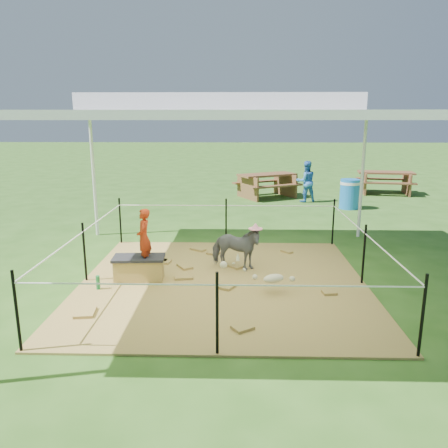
{
  "coord_description": "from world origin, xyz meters",
  "views": [
    {
      "loc": [
        0.19,
        -6.71,
        2.6
      ],
      "look_at": [
        0.0,
        0.6,
        0.85
      ],
      "focal_mm": 35.0,
      "sensor_mm": 36.0,
      "label": 1
    }
  ],
  "objects_px": {
    "woman": "(144,231)",
    "picnic_table_near": "(267,186)",
    "straw_bale": "(139,269)",
    "pony": "(235,248)",
    "distant_person": "(306,182)",
    "green_bottle": "(98,282)",
    "trash_barrel": "(349,194)",
    "foal": "(274,277)",
    "picnic_table_far": "(385,183)"
  },
  "relations": [
    {
      "from": "foal",
      "to": "picnic_table_far",
      "type": "xyz_separation_m",
      "value": [
        4.79,
        9.47,
        0.11
      ]
    },
    {
      "from": "foal",
      "to": "picnic_table_near",
      "type": "xyz_separation_m",
      "value": [
        0.49,
        8.58,
        0.12
      ]
    },
    {
      "from": "foal",
      "to": "distant_person",
      "type": "bearing_deg",
      "value": 53.2
    },
    {
      "from": "woman",
      "to": "picnic_table_near",
      "type": "xyz_separation_m",
      "value": [
        2.55,
        8.07,
        -0.44
      ]
    },
    {
      "from": "woman",
      "to": "foal",
      "type": "xyz_separation_m",
      "value": [
        2.07,
        -0.51,
        -0.56
      ]
    },
    {
      "from": "pony",
      "to": "distant_person",
      "type": "relative_size",
      "value": 0.69
    },
    {
      "from": "trash_barrel",
      "to": "picnic_table_near",
      "type": "bearing_deg",
      "value": 140.76
    },
    {
      "from": "trash_barrel",
      "to": "foal",
      "type": "bearing_deg",
      "value": -112.83
    },
    {
      "from": "pony",
      "to": "picnic_table_far",
      "type": "height_order",
      "value": "pony"
    },
    {
      "from": "woman",
      "to": "pony",
      "type": "relative_size",
      "value": 1.03
    },
    {
      "from": "trash_barrel",
      "to": "distant_person",
      "type": "distance_m",
      "value": 1.58
    },
    {
      "from": "straw_bale",
      "to": "picnic_table_near",
      "type": "bearing_deg",
      "value": 71.81
    },
    {
      "from": "green_bottle",
      "to": "picnic_table_near",
      "type": "distance_m",
      "value": 9.11
    },
    {
      "from": "trash_barrel",
      "to": "distant_person",
      "type": "bearing_deg",
      "value": 136.35
    },
    {
      "from": "trash_barrel",
      "to": "distant_person",
      "type": "xyz_separation_m",
      "value": [
        -1.13,
        1.08,
        0.22
      ]
    },
    {
      "from": "straw_bale",
      "to": "distant_person",
      "type": "height_order",
      "value": "distant_person"
    },
    {
      "from": "straw_bale",
      "to": "green_bottle",
      "type": "relative_size",
      "value": 3.6
    },
    {
      "from": "foal",
      "to": "picnic_table_far",
      "type": "relative_size",
      "value": 0.48
    },
    {
      "from": "green_bottle",
      "to": "pony",
      "type": "xyz_separation_m",
      "value": [
        2.13,
        1.0,
        0.28
      ]
    },
    {
      "from": "foal",
      "to": "trash_barrel",
      "type": "xyz_separation_m",
      "value": [
        2.81,
        6.68,
        0.16
      ]
    },
    {
      "from": "picnic_table_far",
      "to": "straw_bale",
      "type": "bearing_deg",
      "value": -118.31
    },
    {
      "from": "green_bottle",
      "to": "picnic_table_far",
      "type": "distance_m",
      "value": 12.04
    },
    {
      "from": "foal",
      "to": "straw_bale",
      "type": "bearing_deg",
      "value": 142.1
    },
    {
      "from": "woman",
      "to": "green_bottle",
      "type": "bearing_deg",
      "value": -59.19
    },
    {
      "from": "foal",
      "to": "picnic_table_far",
      "type": "bearing_deg",
      "value": 38.6
    },
    {
      "from": "straw_bale",
      "to": "trash_barrel",
      "type": "height_order",
      "value": "trash_barrel"
    },
    {
      "from": "straw_bale",
      "to": "trash_barrel",
      "type": "distance_m",
      "value": 7.93
    },
    {
      "from": "woman",
      "to": "picnic_table_far",
      "type": "bearing_deg",
      "value": 138.71
    },
    {
      "from": "picnic_table_near",
      "to": "picnic_table_far",
      "type": "relative_size",
      "value": 1.02
    },
    {
      "from": "picnic_table_near",
      "to": "foal",
      "type": "bearing_deg",
      "value": -121.42
    },
    {
      "from": "foal",
      "to": "trash_barrel",
      "type": "relative_size",
      "value": 1.03
    },
    {
      "from": "green_bottle",
      "to": "trash_barrel",
      "type": "relative_size",
      "value": 0.25
    },
    {
      "from": "pony",
      "to": "distant_person",
      "type": "xyz_separation_m",
      "value": [
        2.26,
        6.7,
        0.25
      ]
    },
    {
      "from": "woman",
      "to": "trash_barrel",
      "type": "distance_m",
      "value": 7.88
    },
    {
      "from": "picnic_table_far",
      "to": "distant_person",
      "type": "bearing_deg",
      "value": -141.69
    },
    {
      "from": "green_bottle",
      "to": "straw_bale",
      "type": "bearing_deg",
      "value": 39.29
    },
    {
      "from": "woman",
      "to": "green_bottle",
      "type": "distance_m",
      "value": 1.06
    },
    {
      "from": "green_bottle",
      "to": "trash_barrel",
      "type": "bearing_deg",
      "value": 50.14
    },
    {
      "from": "woman",
      "to": "distant_person",
      "type": "xyz_separation_m",
      "value": [
        3.75,
        7.25,
        -0.19
      ]
    },
    {
      "from": "woman",
      "to": "trash_barrel",
      "type": "xyz_separation_m",
      "value": [
        4.88,
        6.17,
        -0.41
      ]
    },
    {
      "from": "pony",
      "to": "picnic_table_near",
      "type": "distance_m",
      "value": 7.6
    },
    {
      "from": "pony",
      "to": "trash_barrel",
      "type": "distance_m",
      "value": 6.57
    },
    {
      "from": "picnic_table_far",
      "to": "distant_person",
      "type": "distance_m",
      "value": 3.55
    },
    {
      "from": "distant_person",
      "to": "picnic_table_far",
      "type": "bearing_deg",
      "value": -162.76
    },
    {
      "from": "woman",
      "to": "picnic_table_near",
      "type": "relative_size",
      "value": 0.48
    },
    {
      "from": "straw_bale",
      "to": "distant_person",
      "type": "relative_size",
      "value": 0.59
    },
    {
      "from": "foal",
      "to": "picnic_table_near",
      "type": "height_order",
      "value": "picnic_table_near"
    },
    {
      "from": "woman",
      "to": "green_bottle",
      "type": "relative_size",
      "value": 4.32
    },
    {
      "from": "picnic_table_near",
      "to": "picnic_table_far",
      "type": "xyz_separation_m",
      "value": [
        4.3,
        0.89,
        -0.01
      ]
    },
    {
      "from": "straw_bale",
      "to": "distant_person",
      "type": "xyz_separation_m",
      "value": [
        3.85,
        7.25,
        0.46
      ]
    }
  ]
}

